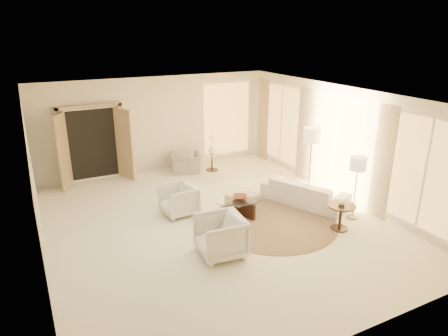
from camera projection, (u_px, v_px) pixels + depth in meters
name	position (u px, v px, depth m)	size (l,w,h in m)	color
room	(216.00, 163.00, 8.46)	(7.04, 8.04, 2.83)	white
windows_right	(338.00, 144.00, 10.02)	(0.10, 6.40, 2.40)	#FFC866
window_back_corner	(227.00, 119.00, 12.77)	(1.70, 0.10, 2.40)	#FFC866
curtains_right	(313.00, 138.00, 10.77)	(0.06, 5.20, 2.60)	tan
french_doors	(94.00, 145.00, 10.97)	(1.95, 0.66, 2.16)	tan
area_rug	(273.00, 222.00, 8.92)	(2.84, 2.84, 0.01)	#453122
sofa	(304.00, 192.00, 9.77)	(2.08, 0.81, 0.61)	silver
armchair_left	(179.00, 199.00, 9.21)	(0.75, 0.70, 0.77)	silver
armchair_right	(221.00, 234.00, 7.52)	(0.84, 0.79, 0.87)	silver
accent_chair	(186.00, 160.00, 11.92)	(0.88, 0.57, 0.77)	gray
coffee_table	(240.00, 205.00, 9.16)	(1.35, 1.35, 0.42)	black
end_table	(341.00, 213.00, 8.50)	(0.60, 0.60, 0.57)	black
side_table	(212.00, 160.00, 12.06)	(0.46, 0.46, 0.54)	#32261C
floor_lamp_near	(312.00, 138.00, 10.02)	(0.43, 0.43, 1.76)	#32261C
floor_lamp_far	(358.00, 167.00, 8.72)	(0.35, 0.35, 1.46)	#32261C
bowl	(240.00, 197.00, 9.10)	(0.33, 0.33, 0.08)	brown
end_vase	(342.00, 202.00, 8.42)	(0.15, 0.15, 0.16)	white
side_vase	(212.00, 150.00, 11.95)	(0.22, 0.22, 0.23)	white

